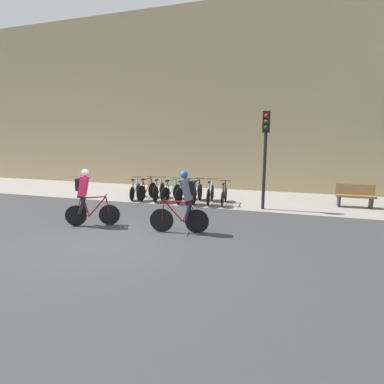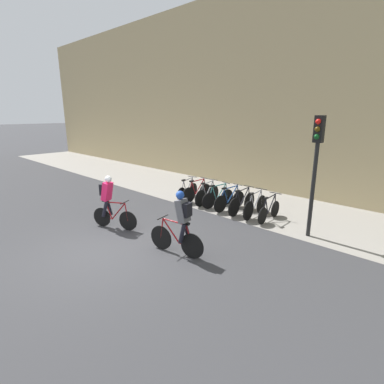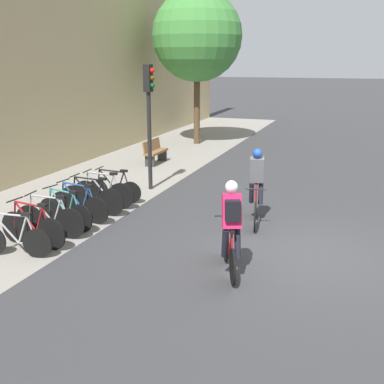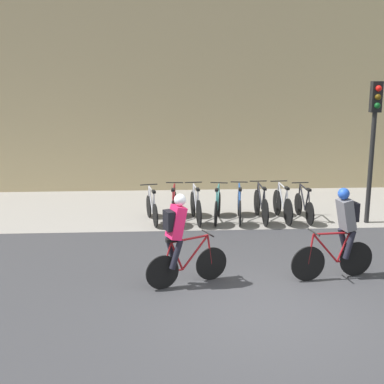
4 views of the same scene
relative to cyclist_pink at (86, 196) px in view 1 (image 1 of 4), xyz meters
The scene contains 15 objects.
ground 2.07m from the cyclist_pink, 37.14° to the right, with size 200.00×200.00×0.00m, color #333335.
kerb_strip 5.90m from the cyclist_pink, 75.46° to the left, with size 44.00×4.50×0.01m, color gray.
building_facade 9.11m from the cyclist_pink, 79.87° to the left, with size 44.00×0.60×9.30m, color tan.
cyclist_pink is the anchor object (origin of this frame).
cyclist_grey 3.12m from the cyclist_pink, ahead, with size 1.68×0.56×1.78m.
parked_bike_0 4.30m from the cyclist_pink, 97.82° to the left, with size 0.48×1.54×0.94m.
parked_bike_1 4.26m from the cyclist_pink, 90.08° to the left, with size 0.46×1.66×0.98m.
parked_bike_2 4.30m from the cyclist_pink, 82.29° to the left, with size 0.46×1.66×0.98m.
parked_bike_3 4.41m from the cyclist_pink, 74.81° to the left, with size 0.47×1.60×0.96m.
parked_bike_4 4.60m from the cyclist_pink, 67.79° to the left, with size 0.46×1.69×0.97m.
parked_bike_5 4.84m from the cyclist_pink, 61.40° to the left, with size 0.46×1.75×0.99m.
parked_bike_6 5.14m from the cyclist_pink, 55.72° to the left, with size 0.46×1.70×0.99m.
parked_bike_7 5.49m from the cyclist_pink, 50.70° to the left, with size 0.46×1.58×0.94m.
traffic_light_pole 6.53m from the cyclist_pink, 37.38° to the left, with size 0.26×0.30×3.64m.
bench 9.95m from the cyclist_pink, 31.80° to the left, with size 1.41×0.44×0.89m.
Camera 1 is at (4.30, -6.49, 2.69)m, focal length 28.00 mm.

